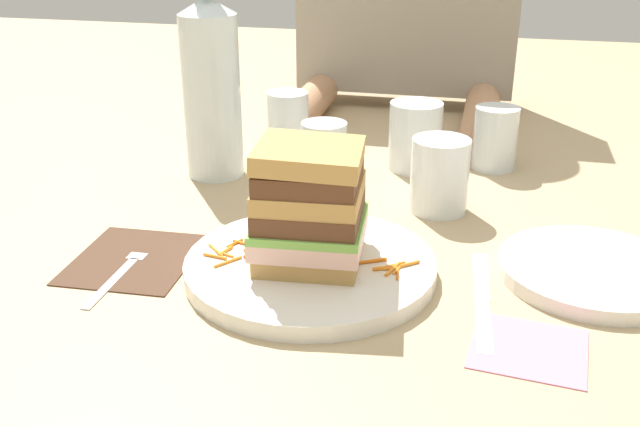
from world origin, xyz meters
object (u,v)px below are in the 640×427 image
at_px(juice_glass, 439,180).
at_px(sandwich, 313,206).
at_px(empty_tumbler_3, 495,138).
at_px(fork, 125,265).
at_px(side_plate, 593,271).
at_px(empty_tumbler_0, 324,154).
at_px(main_plate, 313,267).
at_px(water_bottle, 211,86).
at_px(empty_tumbler_2, 288,123).
at_px(napkin_pink, 529,348).
at_px(empty_tumbler_1, 415,136).
at_px(napkin_dark, 134,258).
at_px(knife, 482,301).

bearing_deg(juice_glass, sandwich, -118.80).
height_order(juice_glass, empty_tumbler_3, juice_glass).
relative_size(fork, side_plate, 0.85).
bearing_deg(side_plate, empty_tumbler_0, 148.92).
height_order(sandwich, fork, sandwich).
distance_m(main_plate, water_bottle, 0.36).
bearing_deg(empty_tumbler_0, water_bottle, 179.65).
distance_m(sandwich, empty_tumbler_2, 0.40).
height_order(side_plate, napkin_pink, side_plate).
bearing_deg(main_plate, sandwich, 178.52).
xyz_separation_m(empty_tumbler_0, empty_tumbler_1, (0.11, 0.09, 0.01)).
xyz_separation_m(main_plate, napkin_dark, (-0.20, -0.01, -0.01)).
distance_m(juice_glass, empty_tumbler_1, 0.16).
xyz_separation_m(fork, empty_tumbler_2, (0.07, 0.41, 0.04)).
bearing_deg(knife, juice_glass, 105.92).
xyz_separation_m(empty_tumbler_0, napkin_pink, (0.27, -0.36, -0.04)).
bearing_deg(side_plate, empty_tumbler_2, 143.00).
bearing_deg(empty_tumbler_3, fork, -132.20).
bearing_deg(knife, napkin_dark, 179.18).
relative_size(knife, side_plate, 1.02).
xyz_separation_m(juice_glass, side_plate, (0.17, -0.14, -0.03)).
height_order(sandwich, side_plate, sandwich).
bearing_deg(side_plate, water_bottle, 157.66).
xyz_separation_m(juice_glass, empty_tumbler_0, (-0.16, 0.06, 0.00)).
xyz_separation_m(knife, side_plate, (0.11, 0.08, 0.01)).
height_order(sandwich, empty_tumbler_1, sandwich).
height_order(main_plate, juice_glass, juice_glass).
xyz_separation_m(napkin_dark, fork, (0.00, -0.02, 0.00)).
height_order(juice_glass, napkin_pink, juice_glass).
relative_size(fork, napkin_pink, 1.67).
xyz_separation_m(juice_glass, empty_tumbler_1, (-0.05, 0.15, 0.01)).
bearing_deg(empty_tumbler_2, juice_glass, -34.99).
height_order(main_plate, empty_tumbler_2, empty_tumbler_2).
xyz_separation_m(water_bottle, napkin_pink, (0.43, -0.36, -0.13)).
height_order(main_plate, napkin_dark, main_plate).
relative_size(fork, knife, 0.83).
bearing_deg(empty_tumbler_3, main_plate, -114.93).
distance_m(knife, water_bottle, 0.49).
bearing_deg(empty_tumbler_0, main_plate, -79.37).
distance_m(water_bottle, empty_tumbler_0, 0.18).
relative_size(fork, empty_tumbler_3, 1.82).
distance_m(juice_glass, empty_tumbler_0, 0.17).
xyz_separation_m(sandwich, napkin_pink, (0.22, -0.09, -0.08)).
distance_m(knife, juice_glass, 0.23).
xyz_separation_m(napkin_dark, water_bottle, (-0.01, 0.28, 0.13)).
bearing_deg(water_bottle, empty_tumbler_0, -0.35).
distance_m(fork, water_bottle, 0.32).
bearing_deg(juice_glass, napkin_pink, -70.32).
bearing_deg(sandwich, fork, -170.35).
bearing_deg(juice_glass, water_bottle, 169.57).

